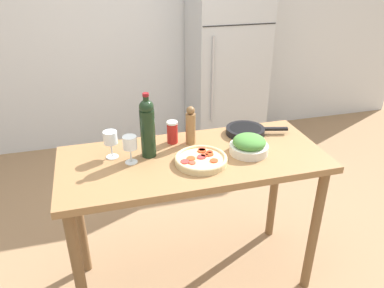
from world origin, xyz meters
name	(u,v)px	position (x,y,z in m)	size (l,w,h in m)	color
ground_plane	(193,276)	(0.00, 0.00, 0.00)	(14.00, 14.00, 0.00)	#9E7A56
wall_back	(135,17)	(0.00, 2.14, 1.30)	(6.40, 0.09, 2.60)	silver
refrigerator	(226,61)	(0.84, 1.78, 0.90)	(0.70, 0.63, 1.80)	#B7BCC1
prep_counter	(193,176)	(0.00, 0.00, 0.76)	(1.43, 0.63, 0.89)	olive
wine_bottle	(148,127)	(-0.23, 0.08, 1.06)	(0.08, 0.08, 0.35)	black
wine_glass_near	(130,144)	(-0.33, 0.03, 1.00)	(0.07, 0.07, 0.15)	silver
wine_glass_far	(110,139)	(-0.42, 0.11, 1.00)	(0.07, 0.07, 0.15)	silver
pepper_mill	(191,126)	(0.03, 0.16, 1.00)	(0.06, 0.06, 0.23)	olive
salad_bowl	(249,145)	(0.30, -0.04, 0.93)	(0.21, 0.21, 0.10)	silver
homemade_pizza	(201,159)	(0.02, -0.07, 0.91)	(0.28, 0.28, 0.04)	#DBC189
salt_canister	(172,132)	(-0.07, 0.19, 0.95)	(0.06, 0.06, 0.13)	#B2231E
cast_iron_skillet	(246,131)	(0.38, 0.19, 0.91)	(0.37, 0.23, 0.04)	black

